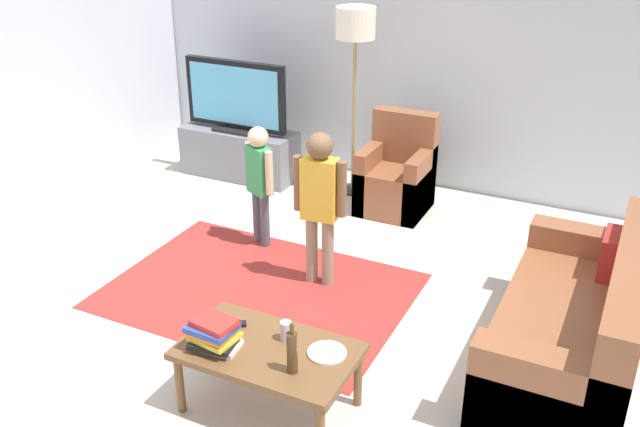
# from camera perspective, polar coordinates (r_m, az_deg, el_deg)

# --- Properties ---
(ground) EXTENTS (7.80, 7.80, 0.00)m
(ground) POSITION_cam_1_polar(r_m,az_deg,el_deg) (4.94, -3.10, -9.54)
(ground) COLOR beige
(wall_back) EXTENTS (6.00, 0.12, 2.70)m
(wall_back) POSITION_cam_1_polar(r_m,az_deg,el_deg) (6.97, 8.93, 12.91)
(wall_back) COLOR silver
(wall_back) RESTS_ON ground
(area_rug) EXTENTS (2.20, 1.60, 0.01)m
(area_rug) POSITION_cam_1_polar(r_m,az_deg,el_deg) (5.40, -4.91, -6.17)
(area_rug) COLOR #9E2D28
(area_rug) RESTS_ON ground
(tv_stand) EXTENTS (1.20, 0.44, 0.50)m
(tv_stand) POSITION_cam_1_polar(r_m,az_deg,el_deg) (7.39, -6.47, 4.81)
(tv_stand) COLOR slate
(tv_stand) RESTS_ON ground
(tv) EXTENTS (1.10, 0.28, 0.71)m
(tv) POSITION_cam_1_polar(r_m,az_deg,el_deg) (7.18, -6.79, 9.27)
(tv) COLOR black
(tv) RESTS_ON tv_stand
(couch) EXTENTS (0.80, 1.80, 0.86)m
(couch) POSITION_cam_1_polar(r_m,az_deg,el_deg) (4.74, 20.17, -8.70)
(couch) COLOR brown
(couch) RESTS_ON ground
(armchair) EXTENTS (0.60, 0.60, 0.90)m
(armchair) POSITION_cam_1_polar(r_m,az_deg,el_deg) (6.62, 6.21, 2.82)
(armchair) COLOR brown
(armchair) RESTS_ON ground
(floor_lamp) EXTENTS (0.36, 0.36, 1.78)m
(floor_lamp) POSITION_cam_1_polar(r_m,az_deg,el_deg) (6.61, 2.86, 14.23)
(floor_lamp) COLOR #262626
(floor_lamp) RESTS_ON ground
(child_near_tv) EXTENTS (0.32, 0.21, 1.04)m
(child_near_tv) POSITION_cam_1_polar(r_m,az_deg,el_deg) (5.81, -4.88, 3.07)
(child_near_tv) COLOR #4C4C59
(child_near_tv) RESTS_ON ground
(child_center) EXTENTS (0.40, 0.19, 1.21)m
(child_center) POSITION_cam_1_polar(r_m,az_deg,el_deg) (5.16, -0.02, 1.44)
(child_center) COLOR gray
(child_center) RESTS_ON ground
(coffee_table) EXTENTS (1.00, 0.60, 0.42)m
(coffee_table) POSITION_cam_1_polar(r_m,az_deg,el_deg) (4.12, -4.16, -11.29)
(coffee_table) COLOR brown
(coffee_table) RESTS_ON ground
(book_stack) EXTENTS (0.28, 0.24, 0.19)m
(book_stack) POSITION_cam_1_polar(r_m,az_deg,el_deg) (4.07, -8.52, -9.53)
(book_stack) COLOR white
(book_stack) RESTS_ON coffee_table
(bottle) EXTENTS (0.06, 0.06, 0.30)m
(bottle) POSITION_cam_1_polar(r_m,az_deg,el_deg) (3.84, -2.25, -11.03)
(bottle) COLOR #4C3319
(bottle) RESTS_ON coffee_table
(tv_remote) EXTENTS (0.17, 0.13, 0.02)m
(tv_remote) POSITION_cam_1_polar(r_m,az_deg,el_deg) (4.28, -7.03, -8.83)
(tv_remote) COLOR black
(tv_remote) RESTS_ON coffee_table
(soda_can) EXTENTS (0.07, 0.07, 0.12)m
(soda_can) POSITION_cam_1_polar(r_m,az_deg,el_deg) (4.12, -2.75, -9.38)
(soda_can) COLOR silver
(soda_can) RESTS_ON coffee_table
(plate) EXTENTS (0.22, 0.22, 0.02)m
(plate) POSITION_cam_1_polar(r_m,az_deg,el_deg) (4.03, 0.56, -11.11)
(plate) COLOR white
(plate) RESTS_ON coffee_table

